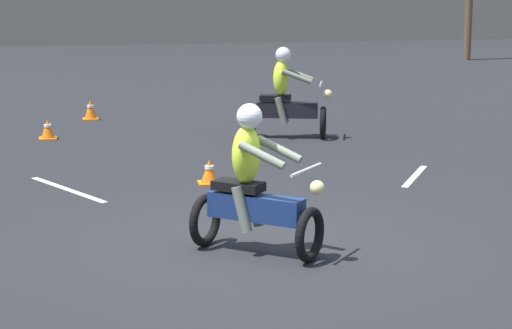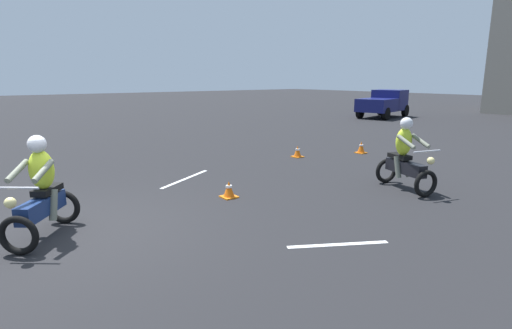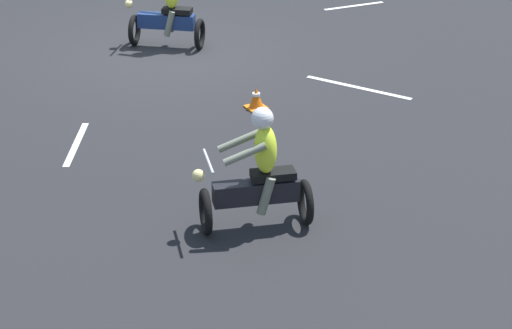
% 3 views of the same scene
% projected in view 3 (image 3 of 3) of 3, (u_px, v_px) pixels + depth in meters
% --- Properties ---
extents(ground_plane, '(120.00, 120.00, 0.00)m').
position_uv_depth(ground_plane, '(170.00, 53.00, 19.00)').
color(ground_plane, black).
extents(motorcycle_rider_foreground, '(1.47, 1.34, 1.66)m').
position_uv_depth(motorcycle_rider_foreground, '(168.00, 11.00, 19.01)').
color(motorcycle_rider_foreground, black).
rests_on(motorcycle_rider_foreground, ground).
extents(motorcycle_rider_background, '(1.56, 0.99, 1.66)m').
position_uv_depth(motorcycle_rider_background, '(259.00, 177.00, 12.52)').
color(motorcycle_rider_background, black).
rests_on(motorcycle_rider_background, ground).
extents(traffic_cone_far_right, '(0.32, 0.32, 0.36)m').
position_uv_depth(traffic_cone_far_right, '(256.00, 99.00, 16.41)').
color(traffic_cone_far_right, orange).
rests_on(traffic_cone_far_right, ground).
extents(lane_stripe_ne, '(0.87, 1.45, 0.01)m').
position_uv_depth(lane_stripe_ne, '(76.00, 144.00, 15.18)').
color(lane_stripe_ne, silver).
rests_on(lane_stripe_ne, ground).
extents(lane_stripe_nw, '(1.08, 1.81, 0.01)m').
position_uv_depth(lane_stripe_nw, '(358.00, 87.00, 17.35)').
color(lane_stripe_nw, silver).
rests_on(lane_stripe_nw, ground).
extents(lane_stripe_w, '(1.45, 0.19, 0.01)m').
position_uv_depth(lane_stripe_w, '(354.00, 6.00, 21.84)').
color(lane_stripe_w, silver).
rests_on(lane_stripe_w, ground).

